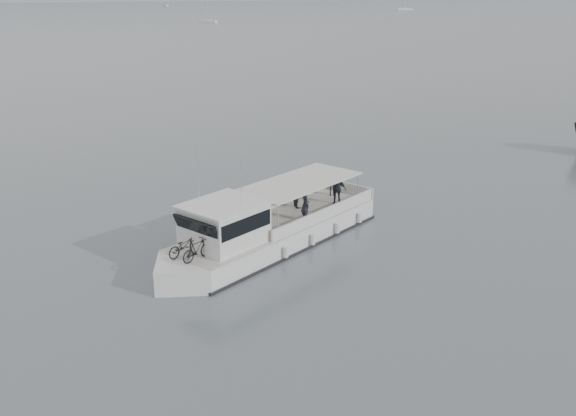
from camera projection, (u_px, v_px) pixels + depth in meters
name	position (u px, v px, depth m)	size (l,w,h in m)	color
ground	(181.00, 296.00, 23.83)	(1400.00, 1400.00, 0.00)	#50585E
tour_boat	(261.00, 232.00, 27.68)	(12.05, 7.46, 5.27)	white
moored_fleet	(67.00, 20.00, 219.55)	(358.90, 360.60, 10.04)	white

